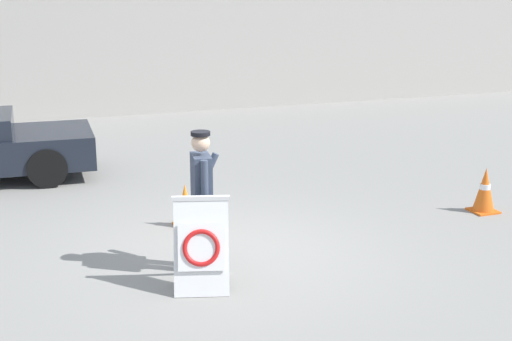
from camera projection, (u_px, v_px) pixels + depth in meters
The scene contains 7 objects.
ground_plane at pixel (233, 255), 9.63m from camera, with size 90.00×90.00×0.00m, color gray.
perimeter_wall at pixel (102, 58), 19.34m from camera, with size 36.00×0.30×3.62m.
building_block at pixel (104, 26), 23.66m from camera, with size 7.36×6.87×4.38m.
barricade_sign at pixel (201, 243), 8.49m from camera, with size 0.84×0.90×1.13m.
security_guard at pixel (202, 193), 8.90m from camera, with size 0.45×0.64×1.80m.
traffic_cone_near at pixel (485, 190), 11.36m from camera, with size 0.40×0.40×0.73m.
traffic_cone_mid at pixel (185, 205), 10.69m from camera, with size 0.35×0.35×0.66m.
Camera 1 is at (-2.85, -8.57, 3.55)m, focal length 50.00 mm.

